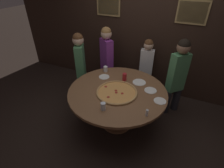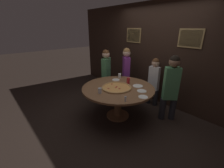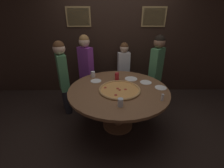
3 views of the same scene
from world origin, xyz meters
TOP-DOWN VIEW (x-y plane):
  - ground_plane at (0.00, 0.00)m, footprint 24.00×24.00m
  - back_wall at (0.00, 1.39)m, footprint 6.40×0.08m
  - dining_table at (0.00, 0.00)m, footprint 1.58×1.58m
  - giant_pizza at (0.02, -0.06)m, footprint 0.65×0.65m
  - drink_cup_near_right at (0.00, -0.50)m, footprint 0.07×0.07m
  - drink_cup_far_left at (-0.45, 0.48)m, footprint 0.08×0.08m
  - drink_cup_by_shaker at (-0.01, 0.33)m, footprint 0.07×0.07m
  - white_plate_near_front at (-0.38, 0.28)m, footprint 0.19×0.19m
  - white_plate_beside_cup at (0.48, 0.22)m, footprint 0.20×0.20m
  - white_plate_left_side at (0.25, 0.37)m, footprint 0.22×0.22m
  - white_plate_right_side at (0.68, 0.01)m, footprint 0.18×0.18m
  - condiment_shaker at (0.58, -0.37)m, footprint 0.04×0.04m
  - diner_side_left at (0.17, 1.11)m, footprint 0.33×0.19m
  - diner_side_right at (-0.64, 0.92)m, footprint 0.37×0.32m
  - diner_far_left at (0.81, 0.78)m, footprint 0.35×0.35m
  - diner_far_right at (-1.01, 0.48)m, footprint 0.27×0.37m

SIDE VIEW (x-z plane):
  - ground_plane at x=0.00m, z-range 0.00..0.00m
  - dining_table at x=0.00m, z-range 0.24..0.98m
  - diner_side_left at x=0.17m, z-range 0.08..1.35m
  - white_plate_near_front at x=-0.38m, z-range 0.74..0.75m
  - white_plate_beside_cup at x=0.48m, z-range 0.74..0.75m
  - white_plate_left_side at x=0.25m, z-range 0.74..0.75m
  - white_plate_right_side at x=0.68m, z-range 0.74..0.75m
  - giant_pizza at x=0.02m, z-range 0.74..0.77m
  - condiment_shaker at x=0.58m, z-range 0.74..0.84m
  - drink_cup_far_left at x=-0.45m, z-range 0.74..0.85m
  - drink_cup_near_right at x=0.00m, z-range 0.74..0.85m
  - diner_far_right at x=-1.01m, z-range 0.09..1.50m
  - drink_cup_by_shaker at x=-0.01m, z-range 0.74..0.88m
  - diner_side_right at x=-0.64m, z-range 0.10..1.55m
  - diner_far_left at x=0.81m, z-range 0.10..1.56m
  - back_wall at x=0.00m, z-range 0.00..2.60m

